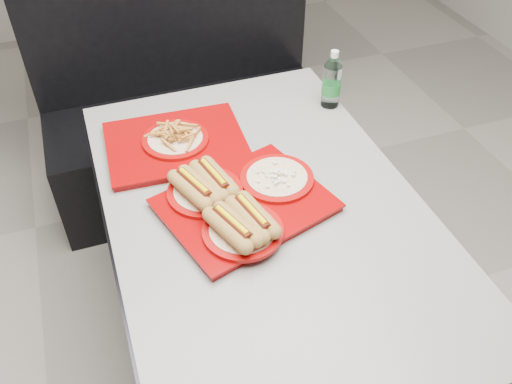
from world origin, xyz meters
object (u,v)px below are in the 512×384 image
object	(u,v)px
water_bottle	(332,82)
tray_far	(176,141)
booth_bench	(185,110)
diner_table	(265,244)
tray_near	(239,201)

from	to	relation	value
water_bottle	tray_far	bearing A→B (deg)	-173.92
tray_far	booth_bench	bearing A→B (deg)	76.03
diner_table	tray_far	size ratio (longest dim) A/B	3.05
diner_table	tray_near	xyz separation A→B (m)	(-0.08, 0.01, 0.20)
tray_near	tray_far	size ratio (longest dim) A/B	1.16
booth_bench	water_bottle	distance (m)	0.90
diner_table	booth_bench	size ratio (longest dim) A/B	1.05
booth_bench	tray_far	xyz separation A→B (m)	(-0.18, -0.73, 0.37)
diner_table	water_bottle	size ratio (longest dim) A/B	6.60
diner_table	tray_near	world-z (taller)	tray_near
booth_bench	tray_near	world-z (taller)	booth_bench
diner_table	tray_far	xyz separation A→B (m)	(-0.18, 0.36, 0.19)
diner_table	water_bottle	distance (m)	0.64
tray_far	water_bottle	xyz separation A→B (m)	(0.59, 0.06, 0.07)
diner_table	tray_near	distance (m)	0.22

